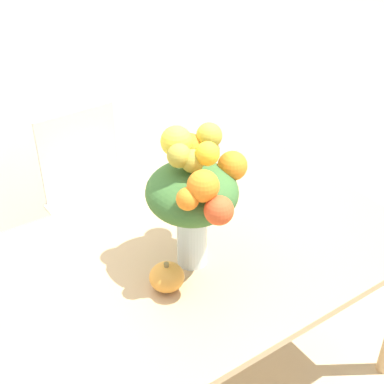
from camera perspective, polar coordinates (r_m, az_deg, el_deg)
name	(u,v)px	position (r m, az deg, el deg)	size (l,w,h in m)	color
ground_plane	(191,380)	(2.43, -0.09, -19.44)	(12.00, 12.00, 0.00)	tan
dining_table	(191,268)	(1.95, -0.11, -8.11)	(1.58, 0.96, 0.72)	tan
flower_vase	(195,190)	(1.68, 0.27, 0.19)	(0.33, 0.37, 0.50)	silver
pumpkin	(167,277)	(1.74, -2.70, -9.03)	(0.11, 0.11, 0.10)	gold
dining_chair_near_window	(95,200)	(2.65, -10.32, -0.85)	(0.43, 0.43, 0.88)	silver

